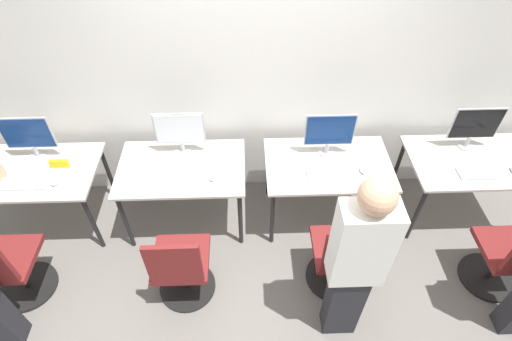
{
  "coord_description": "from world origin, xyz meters",
  "views": [
    {
      "loc": [
        -0.08,
        -2.17,
        3.18
      ],
      "look_at": [
        0.0,
        0.14,
        0.86
      ],
      "focal_mm": 28.0,
      "sensor_mm": 36.0,
      "label": 1
    }
  ],
  "objects_px": {
    "office_chair_left": "(182,269)",
    "monitor_right": "(330,132)",
    "office_chair_far_right": "(508,260)",
    "office_chair_right": "(340,259)",
    "office_chair_far_left": "(8,270)",
    "keyboard_left": "(179,177)",
    "mouse_far_left": "(55,182)",
    "mouse_left": "(212,177)",
    "keyboard_right": "(331,173)",
    "monitor_far_left": "(28,135)",
    "mouse_right": "(363,170)",
    "keyboard_far_left": "(23,184)",
    "monitor_far_right": "(475,126)",
    "person_right": "(356,262)",
    "keyboard_far_right": "(483,174)",
    "monitor_left": "(180,131)"
  },
  "relations": [
    {
      "from": "keyboard_left",
      "to": "monitor_far_right",
      "type": "relative_size",
      "value": 0.96
    },
    {
      "from": "office_chair_right",
      "to": "office_chair_left",
      "type": "bearing_deg",
      "value": -177.64
    },
    {
      "from": "monitor_right",
      "to": "keyboard_right",
      "type": "relative_size",
      "value": 1.04
    },
    {
      "from": "keyboard_far_left",
      "to": "office_chair_right",
      "type": "distance_m",
      "value": 2.72
    },
    {
      "from": "mouse_far_left",
      "to": "keyboard_right",
      "type": "distance_m",
      "value": 2.35
    },
    {
      "from": "keyboard_left",
      "to": "mouse_right",
      "type": "distance_m",
      "value": 1.59
    },
    {
      "from": "keyboard_right",
      "to": "mouse_right",
      "type": "xyz_separation_m",
      "value": [
        0.28,
        0.02,
        0.01
      ]
    },
    {
      "from": "office_chair_left",
      "to": "person_right",
      "type": "distance_m",
      "value": 1.38
    },
    {
      "from": "office_chair_far_right",
      "to": "monitor_left",
      "type": "bearing_deg",
      "value": 159.0
    },
    {
      "from": "office_chair_far_left",
      "to": "monitor_far_right",
      "type": "height_order",
      "value": "monitor_far_right"
    },
    {
      "from": "keyboard_far_right",
      "to": "office_chair_far_right",
      "type": "distance_m",
      "value": 0.74
    },
    {
      "from": "office_chair_left",
      "to": "keyboard_right",
      "type": "height_order",
      "value": "office_chair_left"
    },
    {
      "from": "keyboard_left",
      "to": "office_chair_right",
      "type": "height_order",
      "value": "office_chair_right"
    },
    {
      "from": "keyboard_far_left",
      "to": "monitor_far_right",
      "type": "distance_m",
      "value": 3.95
    },
    {
      "from": "office_chair_far_right",
      "to": "office_chair_left",
      "type": "bearing_deg",
      "value": 179.97
    },
    {
      "from": "mouse_left",
      "to": "keyboard_right",
      "type": "bearing_deg",
      "value": 1.55
    },
    {
      "from": "office_chair_left",
      "to": "keyboard_right",
      "type": "bearing_deg",
      "value": 28.93
    },
    {
      "from": "mouse_far_left",
      "to": "monitor_left",
      "type": "relative_size",
      "value": 0.21
    },
    {
      "from": "monitor_far_left",
      "to": "mouse_left",
      "type": "distance_m",
      "value": 1.64
    },
    {
      "from": "mouse_left",
      "to": "person_right",
      "type": "relative_size",
      "value": 0.05
    },
    {
      "from": "office_chair_far_left",
      "to": "mouse_left",
      "type": "distance_m",
      "value": 1.77
    },
    {
      "from": "mouse_right",
      "to": "monitor_left",
      "type": "bearing_deg",
      "value": 168.97
    },
    {
      "from": "office_chair_far_left",
      "to": "monitor_far_right",
      "type": "relative_size",
      "value": 2.08
    },
    {
      "from": "keyboard_left",
      "to": "keyboard_far_right",
      "type": "distance_m",
      "value": 2.62
    },
    {
      "from": "office_chair_far_left",
      "to": "keyboard_right",
      "type": "relative_size",
      "value": 2.17
    },
    {
      "from": "office_chair_left",
      "to": "monitor_right",
      "type": "relative_size",
      "value": 2.08
    },
    {
      "from": "monitor_far_left",
      "to": "mouse_right",
      "type": "height_order",
      "value": "monitor_far_left"
    },
    {
      "from": "mouse_far_left",
      "to": "monitor_left",
      "type": "height_order",
      "value": "monitor_left"
    },
    {
      "from": "mouse_far_left",
      "to": "mouse_left",
      "type": "xyz_separation_m",
      "value": [
        1.33,
        0.01,
        0.0
      ]
    },
    {
      "from": "mouse_far_left",
      "to": "keyboard_right",
      "type": "height_order",
      "value": "mouse_far_left"
    },
    {
      "from": "office_chair_far_left",
      "to": "keyboard_left",
      "type": "bearing_deg",
      "value": 25.79
    },
    {
      "from": "monitor_far_left",
      "to": "mouse_far_left",
      "type": "relative_size",
      "value": 4.87
    },
    {
      "from": "monitor_far_left",
      "to": "keyboard_far_right",
      "type": "xyz_separation_m",
      "value": [
        3.92,
        -0.37,
        -0.23
      ]
    },
    {
      "from": "office_chair_far_left",
      "to": "keyboard_far_right",
      "type": "distance_m",
      "value": 4.02
    },
    {
      "from": "office_chair_right",
      "to": "keyboard_far_left",
      "type": "bearing_deg",
      "value": 167.13
    },
    {
      "from": "monitor_left",
      "to": "office_chair_left",
      "type": "distance_m",
      "value": 1.18
    },
    {
      "from": "office_chair_left",
      "to": "monitor_right",
      "type": "xyz_separation_m",
      "value": [
        1.27,
        0.96,
        0.58
      ]
    },
    {
      "from": "monitor_right",
      "to": "keyboard_right",
      "type": "distance_m",
      "value": 0.35
    },
    {
      "from": "mouse_left",
      "to": "keyboard_far_right",
      "type": "xyz_separation_m",
      "value": [
        2.33,
        -0.03,
        -0.01
      ]
    },
    {
      "from": "monitor_far_left",
      "to": "monitor_right",
      "type": "xyz_separation_m",
      "value": [
        2.62,
        -0.05,
        0.0
      ]
    },
    {
      "from": "mouse_far_left",
      "to": "mouse_right",
      "type": "distance_m",
      "value": 2.64
    },
    {
      "from": "keyboard_left",
      "to": "monitor_far_left",
      "type": "bearing_deg",
      "value": 166.31
    },
    {
      "from": "keyboard_far_left",
      "to": "monitor_far_right",
      "type": "bearing_deg",
      "value": 5.2
    },
    {
      "from": "keyboard_left",
      "to": "person_right",
      "type": "distance_m",
      "value": 1.64
    },
    {
      "from": "person_right",
      "to": "mouse_left",
      "type": "bearing_deg",
      "value": 135.23
    },
    {
      "from": "person_right",
      "to": "monitor_far_right",
      "type": "relative_size",
      "value": 3.83
    },
    {
      "from": "person_right",
      "to": "monitor_far_left",
      "type": "bearing_deg",
      "value": 152.87
    },
    {
      "from": "monitor_far_left",
      "to": "keyboard_far_right",
      "type": "relative_size",
      "value": 1.04
    },
    {
      "from": "keyboard_right",
      "to": "person_right",
      "type": "bearing_deg",
      "value": -91.79
    },
    {
      "from": "mouse_far_left",
      "to": "person_right",
      "type": "xyz_separation_m",
      "value": [
        2.32,
        -0.98,
        0.19
      ]
    }
  ]
}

